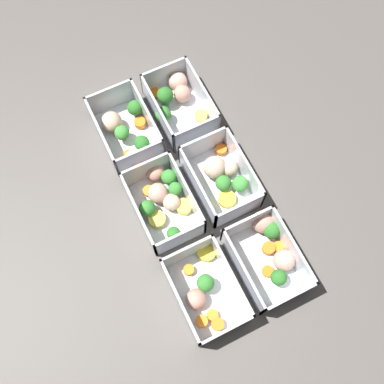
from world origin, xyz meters
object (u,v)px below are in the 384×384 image
at_px(container_near_left, 269,252).
at_px(container_near_right, 177,101).
at_px(container_far_left, 204,291).
at_px(container_far_center, 163,200).
at_px(container_near_center, 222,176).
at_px(container_far_right, 126,131).

distance_m(container_near_left, container_near_right, 0.39).
height_order(container_near_right, container_far_left, same).
bearing_deg(container_far_center, container_near_center, -93.24).
bearing_deg(container_far_left, container_near_center, -35.41).
bearing_deg(container_far_center, container_near_right, -32.59).
bearing_deg(container_near_center, container_near_left, -177.13).
bearing_deg(container_near_left, container_far_center, 36.33).
height_order(container_near_left, container_far_right, same).
bearing_deg(container_far_right, container_far_left, 179.90).
bearing_deg(container_far_left, container_near_right, -18.36).
height_order(container_near_center, container_far_center, same).
bearing_deg(container_near_right, container_near_center, -178.37).
xyz_separation_m(container_near_center, container_far_center, (0.01, 0.13, -0.00)).
xyz_separation_m(container_near_left, container_near_right, (0.39, 0.02, 0.00)).
bearing_deg(container_far_right, container_near_center, -143.51).
xyz_separation_m(container_far_center, container_far_right, (0.18, 0.01, 0.00)).
bearing_deg(container_far_right, container_near_left, -158.38).
bearing_deg(container_near_right, container_far_left, 161.64).
height_order(container_near_left, container_far_center, same).
relative_size(container_near_right, container_far_center, 0.94).
distance_m(container_near_center, container_near_right, 0.21).
bearing_deg(container_far_left, container_near_left, -86.10).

